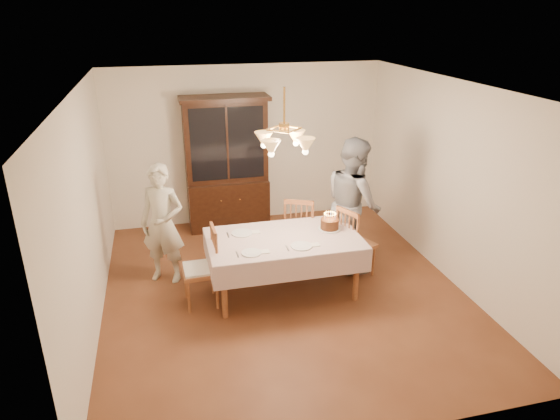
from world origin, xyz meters
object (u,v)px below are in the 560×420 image
object	(u,v)px
chair_far_side	(300,232)
elderly_woman	(163,224)
dining_table	(284,243)
birthday_cake	(330,224)
china_hutch	(227,166)

from	to	relation	value
chair_far_side	elderly_woman	size ratio (longest dim) A/B	0.62
chair_far_side	elderly_woman	xyz separation A→B (m)	(-1.89, -0.09, 0.36)
dining_table	chair_far_side	size ratio (longest dim) A/B	1.90
dining_table	birthday_cake	world-z (taller)	birthday_cake
dining_table	birthday_cake	xyz separation A→B (m)	(0.63, 0.11, 0.14)
chair_far_side	elderly_woman	bearing A→B (deg)	-177.36
chair_far_side	elderly_woman	world-z (taller)	elderly_woman
elderly_woman	chair_far_side	bearing A→B (deg)	27.02
elderly_woman	birthday_cake	bearing A→B (deg)	9.18
china_hutch	chair_far_side	xyz separation A→B (m)	(0.81, -1.49, -0.60)
dining_table	chair_far_side	world-z (taller)	chair_far_side
chair_far_side	birthday_cake	size ratio (longest dim) A/B	3.33
china_hutch	birthday_cake	world-z (taller)	china_hutch
elderly_woman	birthday_cake	world-z (taller)	elderly_woman
chair_far_side	birthday_cake	bearing A→B (deg)	-72.91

